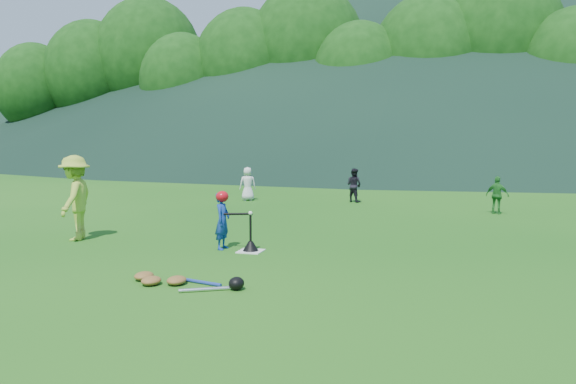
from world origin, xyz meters
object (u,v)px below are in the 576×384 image
Objects in this scene: batter_child at (223,221)px; fielder_b at (354,185)px; home_plate at (251,251)px; equipment_pile at (176,280)px; fielder_a at (248,184)px; batting_tee at (251,245)px; fielder_c at (497,195)px; adult_coach at (75,198)px.

fielder_b is at bearing -6.96° from batter_child.
batter_child reaches higher than home_plate.
fielder_b reaches higher than equipment_pile.
fielder_a is (-2.47, 7.98, 0.02)m from batter_child.
batting_tee is (0.60, -0.08, -0.42)m from batter_child.
fielder_a reaches higher than fielder_c.
batting_tee is (-0.49, -8.63, -0.43)m from fielder_b.
adult_coach reaches higher than fielder_a.
adult_coach is at bearing 144.35° from equipment_pile.
home_plate is 0.81m from batter_child.
fielder_b is (0.49, 8.63, 0.55)m from home_plate.
fielder_b is at bearing 86.39° from equipment_pile.
fielder_a is 1.68× the size of batting_tee.
adult_coach is at bearing 178.26° from home_plate.
fielder_a reaches higher than batting_tee.
equipment_pile is at bearing 77.92° from fielder_a.
home_plate is 0.25× the size of equipment_pile.
fielder_c is 8.41m from batting_tee.
fielder_c is at bearing 54.77° from home_plate.
batter_child is 0.62× the size of adult_coach.
fielder_c is (4.85, 6.86, 0.52)m from home_plate.
batting_tee is 2.57m from equipment_pile.
adult_coach is 11.09m from fielder_c.
fielder_a is (-3.07, 8.06, 0.56)m from home_plate.
batter_child is 1.04× the size of fielder_c.
batter_child is 8.35m from fielder_a.
fielder_c reaches higher than home_plate.
batting_tee is (0.00, 0.00, 0.12)m from home_plate.
adult_coach is at bearing 178.26° from batting_tee.
fielder_c is at bearing -176.40° from fielder_b.
fielder_b is (3.56, 0.57, -0.01)m from fielder_a.
home_plate is at bearing -97.11° from batter_child.
batting_tee is (-4.85, -6.86, -0.40)m from fielder_c.
fielder_a is at bearing 110.87° from home_plate.
fielder_c is at bearing 111.48° from adult_coach.
fielder_a is 1.01× the size of fielder_b.
home_plate is at bearing 83.75° from fielder_a.
batter_child is at bearing 98.24° from equipment_pile.
home_plate is at bearing 0.00° from batting_tee.
batter_child is 2.71m from equipment_pile.
equipment_pile is (-0.22, -2.56, -0.06)m from batting_tee.
equipment_pile is at bearing -94.94° from home_plate.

